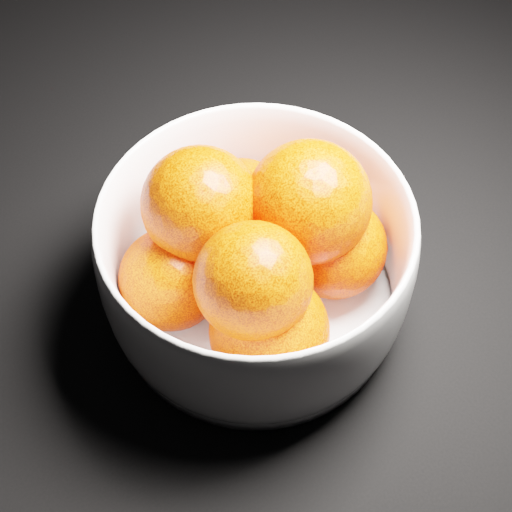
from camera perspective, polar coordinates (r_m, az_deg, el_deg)
bowl at (r=0.54m, az=-0.00°, el=-0.36°), size 0.24×0.24×0.12m
orange_pile at (r=0.52m, az=0.11°, el=0.70°), size 0.20×0.19×0.14m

